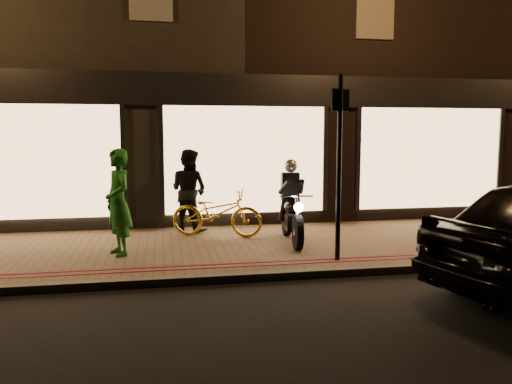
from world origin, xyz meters
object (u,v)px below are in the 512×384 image
motorcycle (292,210)px  sign_post (339,158)px  person_green (118,202)px  bicycle_gold (217,213)px

motorcycle → sign_post: bearing=-70.0°
motorcycle → person_green: (-3.17, -0.48, 0.30)m
motorcycle → bicycle_gold: (-1.36, 0.75, -0.13)m
sign_post → person_green: sign_post is taller
motorcycle → bicycle_gold: bearing=156.3°
sign_post → bicycle_gold: sign_post is taller
sign_post → bicycle_gold: (-1.75, 2.25, -1.19)m
sign_post → person_green: 3.78m
bicycle_gold → motorcycle: bearing=-97.7°
bicycle_gold → sign_post: bearing=-120.8°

